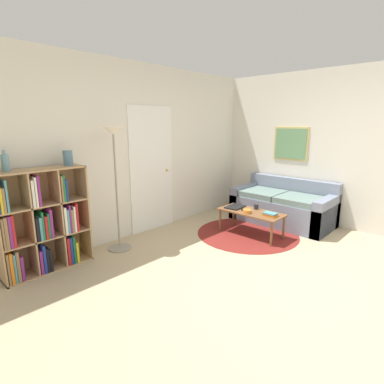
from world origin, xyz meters
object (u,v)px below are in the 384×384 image
(couch, at_px, (284,206))
(cup, at_px, (256,207))
(bottle_middle, at_px, (5,163))
(vase_on_shelf, at_px, (68,158))
(bowl, at_px, (247,211))
(bookshelf, at_px, (41,225))
(laptop, at_px, (235,207))
(floor_lamp, at_px, (114,156))
(coffee_table, at_px, (251,214))

(couch, relative_size, cup, 20.67)
(bottle_middle, xyz_separation_m, vase_on_shelf, (0.66, -0.02, -0.00))
(bowl, bearing_deg, cup, 2.63)
(bookshelf, relative_size, bowl, 9.51)
(vase_on_shelf, bearing_deg, couch, -20.85)
(laptop, xyz_separation_m, bowl, (-0.13, -0.31, 0.02))
(floor_lamp, height_order, vase_on_shelf, floor_lamp)
(bowl, bearing_deg, bottle_middle, 157.13)
(couch, xyz_separation_m, coffee_table, (-0.96, 0.06, 0.06))
(laptop, bearing_deg, vase_on_shelf, 159.46)
(bookshelf, height_order, bottle_middle, bottle_middle)
(bowl, relative_size, bottle_middle, 0.56)
(bookshelf, xyz_separation_m, vase_on_shelf, (0.40, 0.00, 0.75))
(laptop, height_order, bottle_middle, bottle_middle)
(laptop, relative_size, cup, 4.29)
(vase_on_shelf, bearing_deg, bowl, -28.43)
(coffee_table, xyz_separation_m, cup, (0.16, 0.01, 0.08))
(laptop, bearing_deg, bottle_middle, 163.42)
(floor_lamp, bearing_deg, couch, -22.54)
(cup, bearing_deg, bookshelf, 157.77)
(couch, height_order, cup, couch)
(bowl, distance_m, bottle_middle, 3.20)
(bowl, height_order, cup, cup)
(bottle_middle, bearing_deg, laptop, -16.58)
(laptop, bearing_deg, couch, -21.60)
(couch, height_order, bowl, couch)
(bookshelf, bearing_deg, floor_lamp, -7.34)
(bookshelf, bearing_deg, vase_on_shelf, 0.05)
(floor_lamp, xyz_separation_m, laptop, (1.73, -0.74, -0.91))
(floor_lamp, height_order, coffee_table, floor_lamp)
(vase_on_shelf, bearing_deg, coffee_table, -27.18)
(laptop, bearing_deg, bowl, -112.31)
(bowl, bearing_deg, floor_lamp, 146.77)
(bookshelf, relative_size, couch, 0.73)
(coffee_table, height_order, bottle_middle, bottle_middle)
(floor_lamp, distance_m, coffee_table, 2.23)
(bottle_middle, bearing_deg, vase_on_shelf, -1.76)
(cup, bearing_deg, laptop, 116.01)
(cup, xyz_separation_m, vase_on_shelf, (-2.44, 1.16, 0.89))
(couch, height_order, vase_on_shelf, vase_on_shelf)
(bookshelf, xyz_separation_m, bowl, (2.56, -1.17, -0.15))
(floor_lamp, relative_size, coffee_table, 1.67)
(bookshelf, xyz_separation_m, floor_lamp, (0.96, -0.12, 0.75))
(coffee_table, height_order, vase_on_shelf, vase_on_shelf)
(coffee_table, distance_m, cup, 0.18)
(couch, distance_m, cup, 0.82)
(floor_lamp, bearing_deg, bowl, -33.23)
(cup, bearing_deg, floor_lamp, 151.09)
(couch, relative_size, laptop, 4.81)
(floor_lamp, distance_m, couch, 3.08)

